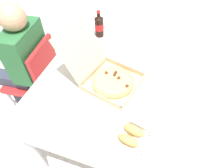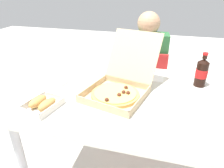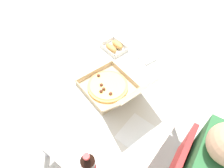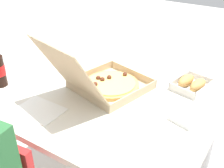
{
  "view_description": "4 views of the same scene",
  "coord_description": "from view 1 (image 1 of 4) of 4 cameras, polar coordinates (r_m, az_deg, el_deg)",
  "views": [
    {
      "loc": [
        -0.86,
        -0.33,
        1.75
      ],
      "look_at": [
        -0.03,
        -0.06,
        0.76
      ],
      "focal_mm": 31.53,
      "sensor_mm": 36.0,
      "label": 1
    },
    {
      "loc": [
        0.23,
        -1.06,
        1.36
      ],
      "look_at": [
        -0.05,
        -0.01,
        0.81
      ],
      "focal_mm": 32.38,
      "sensor_mm": 36.0,
      "label": 2
    },
    {
      "loc": [
        0.67,
        0.52,
        1.88
      ],
      "look_at": [
        -0.04,
        -0.04,
        0.79
      ],
      "focal_mm": 32.87,
      "sensor_mm": 36.0,
      "label": 3
    },
    {
      "loc": [
        -0.68,
        0.98,
        1.48
      ],
      "look_at": [
        -0.01,
        -0.07,
        0.77
      ],
      "focal_mm": 44.9,
      "sensor_mm": 36.0,
      "label": 4
    }
  ],
  "objects": [
    {
      "name": "ground_plane",
      "position": [
        1.98,
        -1.35,
        -13.83
      ],
      "size": [
        10.0,
        10.0,
        0.0
      ],
      "primitive_type": "plane",
      "color": "beige"
    },
    {
      "name": "dining_table",
      "position": [
        1.42,
        -1.82,
        -1.23
      ],
      "size": [
        1.12,
        0.9,
        0.75
      ],
      "color": "silver",
      "rests_on": "ground_plane"
    },
    {
      "name": "chair",
      "position": [
        1.88,
        -20.91,
        2.04
      ],
      "size": [
        0.44,
        0.44,
        0.83
      ],
      "color": "red",
      "rests_on": "ground_plane"
    },
    {
      "name": "diner_person",
      "position": [
        1.78,
        -24.33,
        6.9
      ],
      "size": [
        0.38,
        0.43,
        1.15
      ],
      "color": "#333847",
      "rests_on": "ground_plane"
    },
    {
      "name": "pizza_box_open",
      "position": [
        1.31,
        -1.36,
        2.31
      ],
      "size": [
        0.44,
        0.56,
        0.33
      ],
      "color": "tan",
      "rests_on": "dining_table"
    },
    {
      "name": "bread_side_box",
      "position": [
        1.09,
        5.49,
        -14.7
      ],
      "size": [
        0.19,
        0.22,
        0.06
      ],
      "color": "white",
      "rests_on": "dining_table"
    },
    {
      "name": "cola_bottle",
      "position": [
        1.71,
        -3.74,
        16.51
      ],
      "size": [
        0.07,
        0.07,
        0.22
      ],
      "color": "black",
      "rests_on": "dining_table"
    },
    {
      "name": "paper_menu",
      "position": [
        1.54,
        -10.01,
        7.45
      ],
      "size": [
        0.21,
        0.15,
        0.0
      ],
      "primitive_type": "cube",
      "rotation": [
        0.0,
        0.0,
        -0.01
      ],
      "color": "white",
      "rests_on": "dining_table"
    },
    {
      "name": "napkin_pile",
      "position": [
        1.12,
        -9.79,
        -13.9
      ],
      "size": [
        0.14,
        0.14,
        0.02
      ],
      "primitive_type": "cube",
      "rotation": [
        0.0,
        0.0,
        -0.28
      ],
      "color": "white",
      "rests_on": "dining_table"
    }
  ]
}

